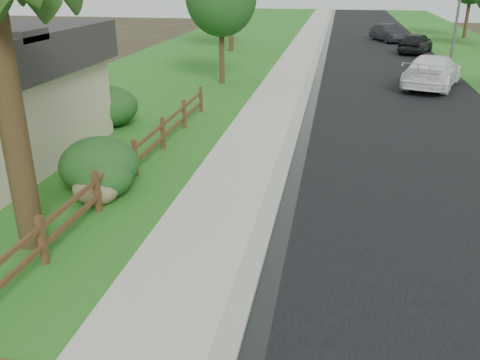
# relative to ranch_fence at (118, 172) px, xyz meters

# --- Properties ---
(road) EXTENTS (8.00, 90.00, 0.02)m
(road) POSITION_rel_ranch_fence_xyz_m (8.20, 28.60, -0.61)
(road) COLOR black
(road) RESTS_ON ground
(curb) EXTENTS (0.40, 90.00, 0.12)m
(curb) POSITION_rel_ranch_fence_xyz_m (4.00, 28.60, -0.56)
(curb) COLOR gray
(curb) RESTS_ON ground
(wet_gutter) EXTENTS (0.50, 90.00, 0.00)m
(wet_gutter) POSITION_rel_ranch_fence_xyz_m (4.35, 28.60, -0.60)
(wet_gutter) COLOR black
(wet_gutter) RESTS_ON road
(sidewalk) EXTENTS (2.20, 90.00, 0.10)m
(sidewalk) POSITION_rel_ranch_fence_xyz_m (2.70, 28.60, -0.57)
(sidewalk) COLOR #AAA494
(sidewalk) RESTS_ON ground
(grass_strip) EXTENTS (1.60, 90.00, 0.06)m
(grass_strip) POSITION_rel_ranch_fence_xyz_m (0.80, 28.60, -0.59)
(grass_strip) COLOR #1F5E1B
(grass_strip) RESTS_ON ground
(lawn_near) EXTENTS (9.00, 90.00, 0.04)m
(lawn_near) POSITION_rel_ranch_fence_xyz_m (-4.40, 28.60, -0.60)
(lawn_near) COLOR #1F5E1B
(lawn_near) RESTS_ON ground
(verge_far) EXTENTS (6.00, 90.00, 0.04)m
(verge_far) POSITION_rel_ranch_fence_xyz_m (15.10, 28.60, -0.60)
(verge_far) COLOR #1F5E1B
(verge_far) RESTS_ON ground
(ranch_fence) EXTENTS (0.12, 16.92, 1.10)m
(ranch_fence) POSITION_rel_ranch_fence_xyz_m (0.00, 0.00, 0.00)
(ranch_fence) COLOR #432916
(ranch_fence) RESTS_ON ground
(white_suv) EXTENTS (3.91, 5.96, 1.60)m
(white_suv) POSITION_rel_ranch_fence_xyz_m (10.07, 15.42, 0.20)
(white_suv) COLOR white
(white_suv) RESTS_ON road
(dark_car_mid) EXTENTS (3.11, 4.59, 1.45)m
(dark_car_mid) POSITION_rel_ranch_fence_xyz_m (10.80, 27.45, 0.13)
(dark_car_mid) COLOR black
(dark_car_mid) RESTS_ON road
(dark_car_far) EXTENTS (2.94, 4.40, 1.37)m
(dark_car_far) POSITION_rel_ranch_fence_xyz_m (9.35, 33.93, 0.09)
(dark_car_far) COLOR black
(dark_car_far) RESTS_ON road
(boulder) EXTENTS (1.22, 0.94, 0.78)m
(boulder) POSITION_rel_ranch_fence_xyz_m (-0.30, -0.71, -0.23)
(boulder) COLOR olive
(boulder) RESTS_ON ground
(shrub_b) EXTENTS (2.62, 2.62, 1.44)m
(shrub_b) POSITION_rel_ranch_fence_xyz_m (-0.56, 0.14, 0.10)
(shrub_b) COLOR #1E4017
(shrub_b) RESTS_ON ground
(shrub_c) EXTENTS (1.99, 1.99, 1.12)m
(shrub_c) POSITION_rel_ranch_fence_xyz_m (-0.30, -0.27, -0.06)
(shrub_c) COLOR #1E4017
(shrub_c) RESTS_ON ground
(shrub_d) EXTENTS (2.54, 2.54, 1.49)m
(shrub_d) POSITION_rel_ranch_fence_xyz_m (-2.90, 5.91, 0.13)
(shrub_d) COLOR #1E4017
(shrub_d) RESTS_ON ground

